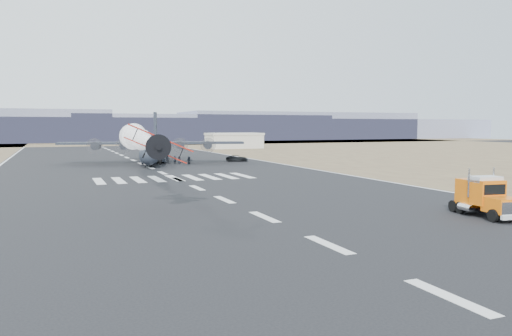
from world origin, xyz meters
TOP-DOWN VIEW (x-y plane):
  - ground at (0.00, 0.00)m, footprint 500.00×500.00m
  - scrub_far at (0.00, 230.00)m, footprint 500.00×80.00m
  - runway_markings at (0.00, 60.00)m, footprint 60.00×260.00m
  - ridge_seg_d at (0.00, 260.00)m, footprint 150.00×50.00m
  - ridge_seg_e at (65.00, 260.00)m, footprint 150.00×50.00m
  - ridge_seg_f at (130.00, 260.00)m, footprint 150.00×50.00m
  - ridge_seg_g at (195.00, 260.00)m, footprint 150.00×50.00m
  - hangar_right at (46.00, 150.00)m, footprint 20.50×12.50m
  - semi_truck at (19.66, 4.44)m, footprint 3.71×8.77m
  - aerobatic_biplane at (-8.67, 19.35)m, footprint 6.46×6.24m
  - smoke_trail at (-6.41, 49.82)m, footprint 5.14×37.36m
  - transport_aircraft at (3.20, 86.00)m, footprint 41.64×34.06m
  - support_vehicle at (22.87, 82.75)m, footprint 5.97×4.45m
  - crew_a at (0.38, 78.26)m, footprint 0.87×0.89m
  - crew_b at (-1.04, 75.89)m, footprint 1.02×1.06m
  - crew_c at (1.27, 81.18)m, footprint 1.09×0.58m
  - crew_d at (5.60, 81.68)m, footprint 1.15×0.66m
  - crew_e at (8.22, 81.14)m, footprint 0.97×0.94m
  - crew_f at (9.68, 77.75)m, footprint 1.36×1.65m
  - crew_g at (7.07, 80.77)m, footprint 0.78×0.69m
  - crew_h at (9.91, 79.21)m, footprint 0.92×0.98m

SIDE VIEW (x-z plane):
  - ground at x=0.00m, z-range 0.00..0.00m
  - scrub_far at x=0.00m, z-range 0.00..0.00m
  - runway_markings at x=0.00m, z-range 0.00..0.01m
  - support_vehicle at x=22.87m, z-range 0.00..1.51m
  - crew_c at x=1.27m, z-range 0.00..1.64m
  - crew_e at x=8.22m, z-range 0.00..1.72m
  - crew_h at x=9.91m, z-range 0.00..1.72m
  - crew_f at x=9.68m, z-range 0.00..1.77m
  - crew_g at x=7.07m, z-range 0.00..1.87m
  - crew_b at x=-1.04m, z-range 0.00..1.88m
  - crew_d at x=5.60m, z-range 0.00..1.89m
  - crew_a at x=0.38m, z-range 0.00..1.89m
  - semi_truck at x=19.66m, z-range -0.03..3.84m
  - hangar_right at x=46.00m, z-range 0.06..5.96m
  - transport_aircraft at x=3.20m, z-range -2.93..9.18m
  - ridge_seg_d at x=0.00m, z-range 0.00..13.00m
  - ridge_seg_g at x=195.00m, z-range 0.00..13.00m
  - aerobatic_biplane at x=-8.67m, z-range 4.50..8.70m
  - smoke_trail at x=-6.41m, z-range 4.69..9.05m
  - ridge_seg_e at x=65.00m, z-range 0.00..15.00m
  - ridge_seg_f at x=130.00m, z-range 0.00..17.00m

